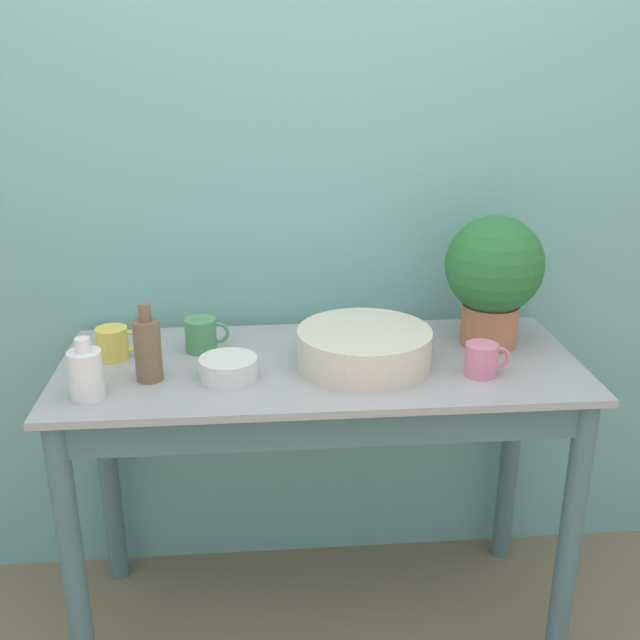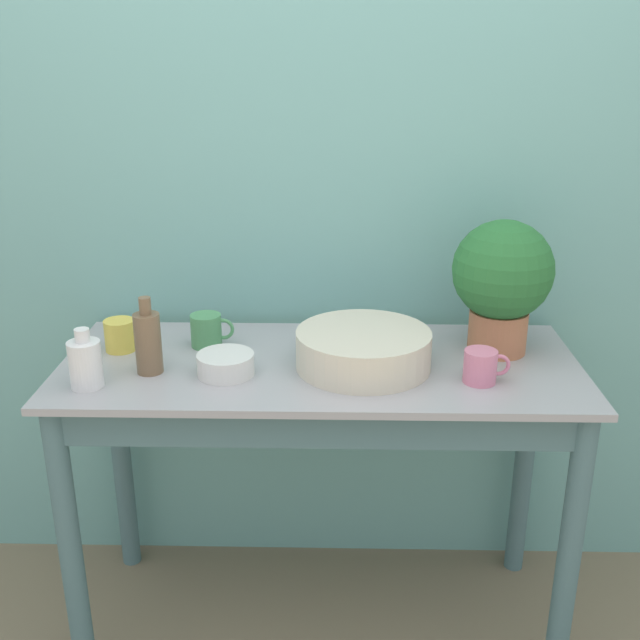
# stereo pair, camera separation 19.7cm
# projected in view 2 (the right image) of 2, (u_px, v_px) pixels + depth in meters

# --- Properties ---
(wall_back) EXTENTS (6.00, 0.05, 2.40)m
(wall_back) POSITION_uv_depth(u_px,v_px,m) (323.00, 207.00, 2.22)
(wall_back) COLOR #70ADA8
(wall_back) RESTS_ON ground_plane
(counter_table) EXTENTS (1.39, 0.59, 0.85)m
(counter_table) POSITION_uv_depth(u_px,v_px,m) (320.00, 424.00, 2.06)
(counter_table) COLOR slate
(counter_table) RESTS_ON ground_plane
(potted_plant) EXTENTS (0.27, 0.27, 0.37)m
(potted_plant) POSITION_uv_depth(u_px,v_px,m) (502.00, 278.00, 2.02)
(potted_plant) COLOR #B7704C
(potted_plant) RESTS_ON counter_table
(bowl_wash_large) EXTENTS (0.36, 0.36, 0.10)m
(bowl_wash_large) POSITION_uv_depth(u_px,v_px,m) (363.00, 349.00, 1.97)
(bowl_wash_large) COLOR beige
(bowl_wash_large) RESTS_ON counter_table
(bottle_tall) EXTENTS (0.07, 0.07, 0.20)m
(bottle_tall) POSITION_uv_depth(u_px,v_px,m) (148.00, 341.00, 1.93)
(bottle_tall) COLOR brown
(bottle_tall) RESTS_ON counter_table
(bottle_short) EXTENTS (0.08, 0.08, 0.15)m
(bottle_short) POSITION_uv_depth(u_px,v_px,m) (85.00, 363.00, 1.85)
(bottle_short) COLOR white
(bottle_short) RESTS_ON counter_table
(mug_green) EXTENTS (0.12, 0.09, 0.09)m
(mug_green) POSITION_uv_depth(u_px,v_px,m) (207.00, 330.00, 2.11)
(mug_green) COLOR #4C935B
(mug_green) RESTS_ON counter_table
(mug_pink) EXTENTS (0.12, 0.08, 0.09)m
(mug_pink) POSITION_uv_depth(u_px,v_px,m) (481.00, 366.00, 1.88)
(mug_pink) COLOR pink
(mug_pink) RESTS_ON counter_table
(mug_yellow) EXTENTS (0.12, 0.09, 0.09)m
(mug_yellow) POSITION_uv_depth(u_px,v_px,m) (121.00, 335.00, 2.08)
(mug_yellow) COLOR #E5CC4C
(mug_yellow) RESTS_ON counter_table
(bowl_small_enamel_white) EXTENTS (0.15, 0.15, 0.06)m
(bowl_small_enamel_white) POSITION_uv_depth(u_px,v_px,m) (226.00, 364.00, 1.93)
(bowl_small_enamel_white) COLOR silver
(bowl_small_enamel_white) RESTS_ON counter_table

